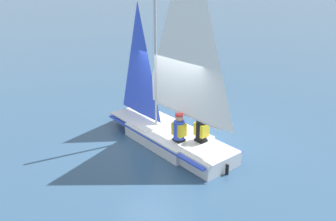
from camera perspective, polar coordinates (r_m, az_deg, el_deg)
name	(u,v)px	position (r m, az deg, el deg)	size (l,w,h in m)	color
ground_plane	(168,142)	(9.64, 0.00, -5.48)	(260.00, 260.00, 0.00)	#2D4C6B
sailboat_main	(169,113)	(9.22, 0.23, -0.50)	(4.55, 2.79, 5.82)	silver
sailor_helm	(179,132)	(8.73, 1.92, -3.85)	(0.41, 0.38, 1.16)	black
sailor_crew	(201,133)	(8.75, 5.80, -3.89)	(0.41, 0.38, 1.16)	black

